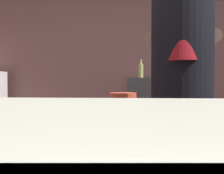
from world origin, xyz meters
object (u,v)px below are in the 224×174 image
object	(u,v)px
chefs_knife	(210,101)
mixing_bowl	(123,96)
bottle_olive_oil	(141,70)
bottle_hot_sauce	(191,71)
bottle_vinegar	(176,69)
bartender	(182,92)

from	to	relation	value
chefs_knife	mixing_bowl	bearing A→B (deg)	165.19
bottle_olive_oil	bottle_hot_sauce	distance (m)	0.61
bottle_hot_sauce	bottle_vinegar	size ratio (longest dim) A/B	0.78
mixing_bowl	bottle_vinegar	xyz separation A→B (m)	(0.63, 1.26, 0.26)
mixing_bowl	bottle_hot_sauce	world-z (taller)	bottle_hot_sauce
chefs_knife	bottle_hot_sauce	distance (m)	1.36
chefs_knife	bottle_vinegar	xyz separation A→B (m)	(0.01, 1.35, 0.28)
bottle_hot_sauce	bottle_vinegar	xyz separation A→B (m)	(-0.17, 0.03, 0.02)
bottle_hot_sauce	bottle_vinegar	world-z (taller)	bottle_vinegar
bottle_vinegar	bartender	bearing A→B (deg)	-99.24
bottle_olive_oil	bartender	bearing A→B (deg)	-84.75
bottle_vinegar	mixing_bowl	bearing A→B (deg)	-116.48
bottle_vinegar	bottle_hot_sauce	bearing A→B (deg)	-10.76
bartender	bottle_vinegar	world-z (taller)	bartender
mixing_bowl	bottle_hot_sauce	bearing A→B (deg)	57.02
chefs_knife	bartender	bearing A→B (deg)	-130.65
bartender	mixing_bowl	world-z (taller)	bartender
bartender	bottle_hot_sauce	distance (m)	1.80
bartender	bottle_hot_sauce	world-z (taller)	bartender
bottle_olive_oil	bottle_vinegar	distance (m)	0.45
mixing_bowl	bottle_olive_oil	xyz separation A→B (m)	(0.19, 1.16, 0.25)
chefs_knife	bottle_olive_oil	distance (m)	1.36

